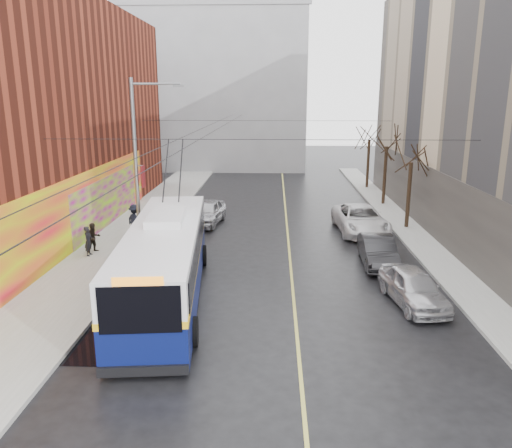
# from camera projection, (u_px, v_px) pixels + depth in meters

# --- Properties ---
(ground) EXTENTS (140.00, 140.00, 0.00)m
(ground) POSITION_uv_depth(u_px,v_px,m) (253.00, 353.00, 16.28)
(ground) COLOR black
(ground) RESTS_ON ground
(sidewalk_left) EXTENTS (4.00, 60.00, 0.15)m
(sidewalk_left) POSITION_uv_depth(u_px,v_px,m) (121.00, 243.00, 28.16)
(sidewalk_left) COLOR gray
(sidewalk_left) RESTS_ON ground
(sidewalk_right) EXTENTS (2.00, 60.00, 0.15)m
(sidewalk_right) POSITION_uv_depth(u_px,v_px,m) (425.00, 246.00, 27.55)
(sidewalk_right) COLOR gray
(sidewalk_right) RESTS_ON ground
(lane_line) EXTENTS (0.12, 50.00, 0.01)m
(lane_line) POSITION_uv_depth(u_px,v_px,m) (288.00, 236.00, 29.77)
(lane_line) COLOR #BFB74C
(lane_line) RESTS_ON ground
(building_far) EXTENTS (20.50, 12.10, 18.00)m
(building_far) POSITION_uv_depth(u_px,v_px,m) (218.00, 88.00, 57.78)
(building_far) COLOR gray
(building_far) RESTS_ON ground
(streetlight_pole) EXTENTS (2.65, 0.60, 9.00)m
(streetlight_pole) POSITION_uv_depth(u_px,v_px,m) (139.00, 164.00, 24.97)
(streetlight_pole) COLOR slate
(streetlight_pole) RESTS_ON ground
(catenary_wires) EXTENTS (18.00, 60.00, 0.22)m
(catenary_wires) POSITION_uv_depth(u_px,v_px,m) (220.00, 129.00, 29.10)
(catenary_wires) COLOR black
(tree_near) EXTENTS (3.20, 3.20, 6.40)m
(tree_near) POSITION_uv_depth(u_px,v_px,m) (412.00, 150.00, 30.20)
(tree_near) COLOR black
(tree_near) RESTS_ON ground
(tree_mid) EXTENTS (3.20, 3.20, 6.68)m
(tree_mid) POSITION_uv_depth(u_px,v_px,m) (387.00, 136.00, 36.90)
(tree_mid) COLOR black
(tree_mid) RESTS_ON ground
(tree_far) EXTENTS (3.20, 3.20, 6.57)m
(tree_far) POSITION_uv_depth(u_px,v_px,m) (370.00, 131.00, 43.70)
(tree_far) COLOR black
(tree_far) RESTS_ON ground
(puddle) EXTENTS (2.49, 2.87, 0.01)m
(puddle) POSITION_uv_depth(u_px,v_px,m) (111.00, 344.00, 16.83)
(puddle) COLOR black
(puddle) RESTS_ON ground
(pigeons_flying) EXTENTS (2.45, 3.25, 1.78)m
(pigeons_flying) POSITION_uv_depth(u_px,v_px,m) (216.00, 115.00, 23.95)
(pigeons_flying) COLOR slate
(trolleybus) EXTENTS (3.93, 12.80, 5.99)m
(trolleybus) POSITION_uv_depth(u_px,v_px,m) (165.00, 260.00, 20.23)
(trolleybus) COLOR #091146
(trolleybus) RESTS_ON ground
(parked_car_a) EXTENTS (2.33, 4.46, 1.45)m
(parked_car_a) POSITION_uv_depth(u_px,v_px,m) (413.00, 287.00, 19.92)
(parked_car_a) COLOR silver
(parked_car_a) RESTS_ON ground
(parked_car_b) EXTENTS (1.67, 4.41, 1.44)m
(parked_car_b) POSITION_uv_depth(u_px,v_px,m) (378.00, 251.00, 24.59)
(parked_car_b) COLOR black
(parked_car_b) RESTS_ON ground
(parked_car_c) EXTENTS (3.09, 6.07, 1.64)m
(parked_car_c) POSITION_uv_depth(u_px,v_px,m) (360.00, 219.00, 30.44)
(parked_car_c) COLOR silver
(parked_car_c) RESTS_ON ground
(following_car) EXTENTS (2.47, 4.83, 1.57)m
(following_car) POSITION_uv_depth(u_px,v_px,m) (206.00, 212.00, 32.46)
(following_car) COLOR #A6A6AB
(following_car) RESTS_ON ground
(pedestrian_a) EXTENTS (0.39, 0.57, 1.54)m
(pedestrian_a) POSITION_uv_depth(u_px,v_px,m) (88.00, 241.00, 25.58)
(pedestrian_a) COLOR black
(pedestrian_a) RESTS_ON sidewalk_left
(pedestrian_b) EXTENTS (0.94, 0.95, 1.55)m
(pedestrian_b) POSITION_uv_depth(u_px,v_px,m) (94.00, 238.00, 26.16)
(pedestrian_b) COLOR black
(pedestrian_b) RESTS_ON sidewalk_left
(pedestrian_c) EXTENTS (1.39, 1.31, 1.89)m
(pedestrian_c) POSITION_uv_depth(u_px,v_px,m) (135.00, 220.00, 29.04)
(pedestrian_c) COLOR black
(pedestrian_c) RESTS_ON sidewalk_left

